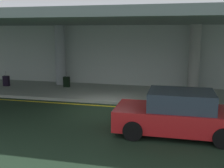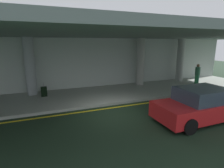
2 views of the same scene
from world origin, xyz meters
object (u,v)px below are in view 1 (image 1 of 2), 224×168
object	(u,v)px
support_column_left_mid	(60,55)
suitcase_upright_primary	(67,82)
suitcase_upright_secondary	(6,81)
support_column_center	(194,58)
car_red	(178,114)

from	to	relation	value
support_column_left_mid	suitcase_upright_primary	xyz separation A→B (m)	(0.70, -0.78, -1.51)
support_column_left_mid	suitcase_upright_primary	bearing A→B (deg)	-48.23
support_column_left_mid	suitcase_upright_secondary	xyz separation A→B (m)	(-3.01, -1.31, -1.51)
support_column_left_mid	suitcase_upright_primary	world-z (taller)	support_column_left_mid
support_column_center	suitcase_upright_primary	xyz separation A→B (m)	(-7.30, -0.78, -1.51)
support_column_center	suitcase_upright_secondary	distance (m)	11.19
car_red	suitcase_upright_primary	distance (m)	8.81
support_column_center	suitcase_upright_secondary	size ratio (longest dim) A/B	4.06
support_column_left_mid	suitcase_upright_secondary	world-z (taller)	support_column_left_mid
support_column_left_mid	support_column_center	size ratio (longest dim) A/B	1.00
suitcase_upright_secondary	car_red	bearing A→B (deg)	-21.65
support_column_center	car_red	xyz separation A→B (m)	(-0.85, -6.77, -1.26)
support_column_center	suitcase_upright_secondary	bearing A→B (deg)	-173.22
support_column_left_mid	car_red	size ratio (longest dim) A/B	0.89
support_column_left_mid	suitcase_upright_primary	distance (m)	1.84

